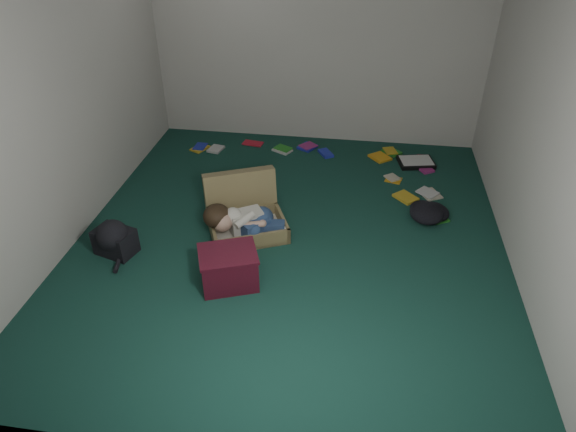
# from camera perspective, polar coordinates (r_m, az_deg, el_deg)

# --- Properties ---
(floor) EXTENTS (4.50, 4.50, 0.00)m
(floor) POSITION_cam_1_polar(r_m,az_deg,el_deg) (4.90, 0.26, -2.43)
(floor) COLOR #153E34
(floor) RESTS_ON ground
(wall_back) EXTENTS (4.50, 0.00, 4.50)m
(wall_back) POSITION_cam_1_polar(r_m,az_deg,el_deg) (6.39, 3.35, 19.29)
(wall_back) COLOR silver
(wall_back) RESTS_ON ground
(wall_front) EXTENTS (4.50, 0.00, 4.50)m
(wall_front) POSITION_cam_1_polar(r_m,az_deg,el_deg) (2.38, -7.55, -8.92)
(wall_front) COLOR silver
(wall_front) RESTS_ON ground
(wall_left) EXTENTS (0.00, 4.50, 4.50)m
(wall_left) POSITION_cam_1_polar(r_m,az_deg,el_deg) (4.94, -23.87, 12.09)
(wall_left) COLOR silver
(wall_left) RESTS_ON ground
(wall_right) EXTENTS (0.00, 4.50, 4.50)m
(wall_right) POSITION_cam_1_polar(r_m,az_deg,el_deg) (4.47, 26.96, 9.11)
(wall_right) COLOR silver
(wall_right) RESTS_ON ground
(suitcase) EXTENTS (0.92, 0.91, 0.52)m
(suitcase) POSITION_cam_1_polar(r_m,az_deg,el_deg) (4.99, -4.82, 0.28)
(suitcase) COLOR olive
(suitcase) RESTS_ON floor
(person) EXTENTS (0.78, 0.42, 0.32)m
(person) POSITION_cam_1_polar(r_m,az_deg,el_deg) (4.81, -4.99, -0.50)
(person) COLOR silver
(person) RESTS_ON suitcase
(maroon_bin) EXTENTS (0.58, 0.52, 0.33)m
(maroon_bin) POSITION_cam_1_polar(r_m,az_deg,el_deg) (4.32, -6.61, -5.75)
(maroon_bin) COLOR #470E1C
(maroon_bin) RESTS_ON floor
(backpack) EXTENTS (0.52, 0.46, 0.26)m
(backpack) POSITION_cam_1_polar(r_m,az_deg,el_deg) (4.91, -18.67, -2.59)
(backpack) COLOR black
(backpack) RESTS_ON floor
(clothing_pile) EXTENTS (0.48, 0.42, 0.14)m
(clothing_pile) POSITION_cam_1_polar(r_m,az_deg,el_deg) (5.37, 14.91, 0.73)
(clothing_pile) COLOR black
(clothing_pile) RESTS_ON floor
(paper_tray) EXTENTS (0.46, 0.38, 0.06)m
(paper_tray) POSITION_cam_1_polar(r_m,az_deg,el_deg) (6.34, 14.04, 5.82)
(paper_tray) COLOR black
(paper_tray) RESTS_ON floor
(book_scatter) EXTENTS (3.06, 1.68, 0.02)m
(book_scatter) POSITION_cam_1_polar(r_m,az_deg,el_deg) (6.18, 6.24, 5.74)
(book_scatter) COLOR gold
(book_scatter) RESTS_ON floor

